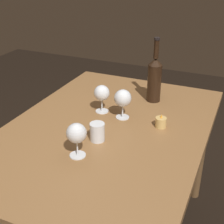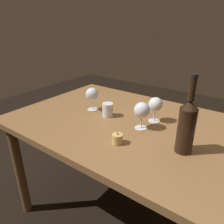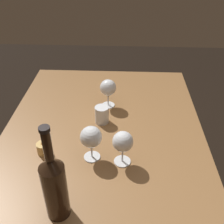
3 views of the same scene
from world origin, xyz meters
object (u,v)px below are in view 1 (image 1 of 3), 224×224
(wine_glass_left, at_px, (102,94))
(water_tumbler, at_px, (97,133))
(wine_glass_right, at_px, (76,134))
(votive_candle, at_px, (161,123))
(wine_bottle, at_px, (154,78))
(wine_glass_centre, at_px, (123,99))

(wine_glass_left, relative_size, water_tumbler, 1.77)
(wine_glass_right, height_order, votive_candle, wine_glass_right)
(wine_bottle, bearing_deg, wine_glass_right, -10.84)
(wine_glass_left, xyz_separation_m, water_tumbler, (0.26, 0.10, -0.06))
(wine_glass_right, height_order, wine_glass_centre, wine_glass_centre)
(water_tumbler, bearing_deg, votive_candle, 135.31)
(wine_glass_right, bearing_deg, votive_candle, 146.39)
(water_tumbler, bearing_deg, wine_glass_left, -158.90)
(wine_glass_left, distance_m, wine_bottle, 0.31)
(wine_glass_left, distance_m, wine_glass_right, 0.41)
(wine_glass_right, bearing_deg, water_tumbler, 171.54)
(wine_glass_left, bearing_deg, water_tumbler, 21.10)
(wine_glass_left, bearing_deg, wine_glass_centre, 80.96)
(wine_glass_left, xyz_separation_m, wine_glass_centre, (0.02, 0.12, 0.00))
(wine_glass_right, relative_size, water_tumbler, 1.80)
(wine_glass_right, bearing_deg, wine_bottle, 169.16)
(wine_bottle, distance_m, votive_candle, 0.32)
(wine_bottle, distance_m, water_tumbler, 0.51)
(wine_glass_left, xyz_separation_m, wine_glass_right, (0.40, 0.08, 0.00))
(wine_bottle, height_order, water_tumbler, wine_bottle)
(votive_candle, bearing_deg, wine_glass_left, -96.35)
(votive_candle, bearing_deg, water_tumbler, -44.69)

